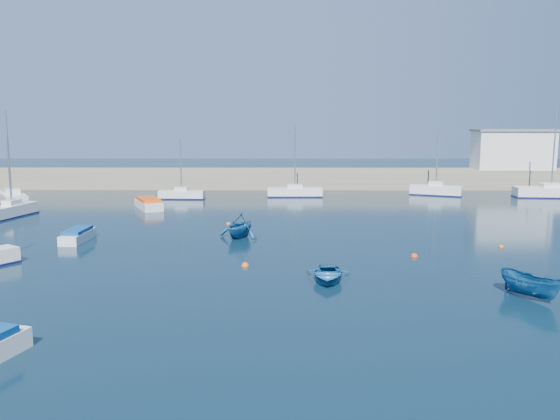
{
  "coord_description": "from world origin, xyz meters",
  "views": [
    {
      "loc": [
        -0.63,
        -27.07,
        8.58
      ],
      "look_at": [
        -0.86,
        17.09,
        1.6
      ],
      "focal_mm": 35.0,
      "sensor_mm": 36.0,
      "label": 1
    }
  ],
  "objects_px": {
    "sailboat_6": "(295,192)",
    "harbor_office": "(513,150)",
    "motorboat_2": "(148,204)",
    "motorboat_1": "(78,235)",
    "sailboat_4": "(12,198)",
    "sailboat_5": "(182,194)",
    "sailboat_3": "(12,210)",
    "sailboat_8": "(551,192)",
    "sailboat_7": "(436,190)",
    "dinghy_left": "(240,225)",
    "dinghy_right": "(530,285)",
    "dinghy_center": "(327,275)"
  },
  "relations": [
    {
      "from": "sailboat_5",
      "to": "sailboat_6",
      "type": "relative_size",
      "value": 0.82
    },
    {
      "from": "motorboat_1",
      "to": "motorboat_2",
      "type": "xyz_separation_m",
      "value": [
        1.39,
        15.77,
        0.07
      ]
    },
    {
      "from": "dinghy_left",
      "to": "dinghy_right",
      "type": "relative_size",
      "value": 1.06
    },
    {
      "from": "sailboat_8",
      "to": "motorboat_1",
      "type": "height_order",
      "value": "sailboat_8"
    },
    {
      "from": "sailboat_8",
      "to": "dinghy_center",
      "type": "bearing_deg",
      "value": 144.13
    },
    {
      "from": "dinghy_center",
      "to": "dinghy_left",
      "type": "relative_size",
      "value": 0.97
    },
    {
      "from": "sailboat_5",
      "to": "dinghy_left",
      "type": "distance_m",
      "value": 23.16
    },
    {
      "from": "motorboat_1",
      "to": "dinghy_right",
      "type": "distance_m",
      "value": 30.49
    },
    {
      "from": "motorboat_2",
      "to": "motorboat_1",
      "type": "bearing_deg",
      "value": -120.97
    },
    {
      "from": "sailboat_4",
      "to": "sailboat_7",
      "type": "bearing_deg",
      "value": -24.87
    },
    {
      "from": "dinghy_left",
      "to": "sailboat_8",
      "type": "bearing_deg",
      "value": 58.21
    },
    {
      "from": "sailboat_4",
      "to": "dinghy_center",
      "type": "xyz_separation_m",
      "value": [
        31.75,
        -29.01,
        -0.32
      ]
    },
    {
      "from": "sailboat_6",
      "to": "sailboat_7",
      "type": "distance_m",
      "value": 17.21
    },
    {
      "from": "sailboat_5",
      "to": "sailboat_7",
      "type": "relative_size",
      "value": 0.86
    },
    {
      "from": "sailboat_6",
      "to": "motorboat_2",
      "type": "bearing_deg",
      "value": 120.46
    },
    {
      "from": "motorboat_2",
      "to": "sailboat_5",
      "type": "bearing_deg",
      "value": 48.03
    },
    {
      "from": "dinghy_center",
      "to": "sailboat_6",
      "type": "bearing_deg",
      "value": 97.59
    },
    {
      "from": "sailboat_7",
      "to": "sailboat_6",
      "type": "bearing_deg",
      "value": 117.66
    },
    {
      "from": "harbor_office",
      "to": "dinghy_center",
      "type": "xyz_separation_m",
      "value": [
        -28.16,
        -43.88,
        -4.74
      ]
    },
    {
      "from": "sailboat_4",
      "to": "dinghy_center",
      "type": "relative_size",
      "value": 2.88
    },
    {
      "from": "sailboat_7",
      "to": "dinghy_center",
      "type": "xyz_separation_m",
      "value": [
        -16.12,
        -36.7,
        -0.31
      ]
    },
    {
      "from": "harbor_office",
      "to": "sailboat_6",
      "type": "height_order",
      "value": "sailboat_6"
    },
    {
      "from": "sailboat_3",
      "to": "motorboat_1",
      "type": "xyz_separation_m",
      "value": [
        10.04,
        -10.58,
        -0.19
      ]
    },
    {
      "from": "harbor_office",
      "to": "motorboat_1",
      "type": "height_order",
      "value": "harbor_office"
    },
    {
      "from": "sailboat_6",
      "to": "harbor_office",
      "type": "bearing_deg",
      "value": -74.62
    },
    {
      "from": "sailboat_4",
      "to": "dinghy_right",
      "type": "bearing_deg",
      "value": -71.55
    },
    {
      "from": "sailboat_5",
      "to": "motorboat_2",
      "type": "height_order",
      "value": "sailboat_5"
    },
    {
      "from": "sailboat_6",
      "to": "dinghy_right",
      "type": "distance_m",
      "value": 39.8
    },
    {
      "from": "harbor_office",
      "to": "sailboat_4",
      "type": "xyz_separation_m",
      "value": [
        -59.91,
        -14.87,
        -4.42
      ]
    },
    {
      "from": "dinghy_left",
      "to": "motorboat_2",
      "type": "bearing_deg",
      "value": 150.74
    },
    {
      "from": "sailboat_3",
      "to": "sailboat_6",
      "type": "relative_size",
      "value": 0.88
    },
    {
      "from": "sailboat_3",
      "to": "sailboat_8",
      "type": "relative_size",
      "value": 0.7
    },
    {
      "from": "dinghy_left",
      "to": "dinghy_right",
      "type": "height_order",
      "value": "dinghy_left"
    },
    {
      "from": "sailboat_6",
      "to": "dinghy_center",
      "type": "distance_m",
      "value": 35.32
    },
    {
      "from": "sailboat_3",
      "to": "sailboat_5",
      "type": "height_order",
      "value": "sailboat_3"
    },
    {
      "from": "sailboat_6",
      "to": "dinghy_right",
      "type": "height_order",
      "value": "sailboat_6"
    },
    {
      "from": "sailboat_7",
      "to": "dinghy_center",
      "type": "relative_size",
      "value": 2.35
    },
    {
      "from": "dinghy_center",
      "to": "dinghy_left",
      "type": "xyz_separation_m",
      "value": [
        -5.77,
        11.64,
        0.58
      ]
    },
    {
      "from": "sailboat_5",
      "to": "motorboat_1",
      "type": "bearing_deg",
      "value": 173.69
    },
    {
      "from": "harbor_office",
      "to": "motorboat_1",
      "type": "bearing_deg",
      "value": -143.69
    },
    {
      "from": "sailboat_5",
      "to": "sailboat_7",
      "type": "xyz_separation_m",
      "value": [
        30.3,
        3.48,
        0.12
      ]
    },
    {
      "from": "sailboat_4",
      "to": "dinghy_left",
      "type": "xyz_separation_m",
      "value": [
        25.99,
        -17.37,
        0.26
      ]
    },
    {
      "from": "harbor_office",
      "to": "sailboat_8",
      "type": "height_order",
      "value": "sailboat_8"
    },
    {
      "from": "harbor_office",
      "to": "dinghy_left",
      "type": "height_order",
      "value": "harbor_office"
    },
    {
      "from": "motorboat_1",
      "to": "dinghy_left",
      "type": "height_order",
      "value": "dinghy_left"
    },
    {
      "from": "motorboat_1",
      "to": "dinghy_right",
      "type": "xyz_separation_m",
      "value": [
        27.49,
        -13.2,
        0.21
      ]
    },
    {
      "from": "sailboat_7",
      "to": "sailboat_8",
      "type": "bearing_deg",
      "value": -74.99
    },
    {
      "from": "harbor_office",
      "to": "sailboat_7",
      "type": "height_order",
      "value": "sailboat_7"
    },
    {
      "from": "sailboat_3",
      "to": "sailboat_7",
      "type": "bearing_deg",
      "value": 32.15
    },
    {
      "from": "sailboat_5",
      "to": "motorboat_1",
      "type": "height_order",
      "value": "sailboat_5"
    }
  ]
}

